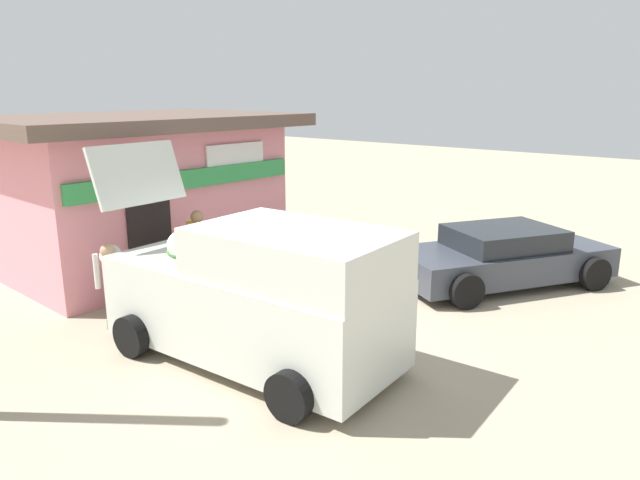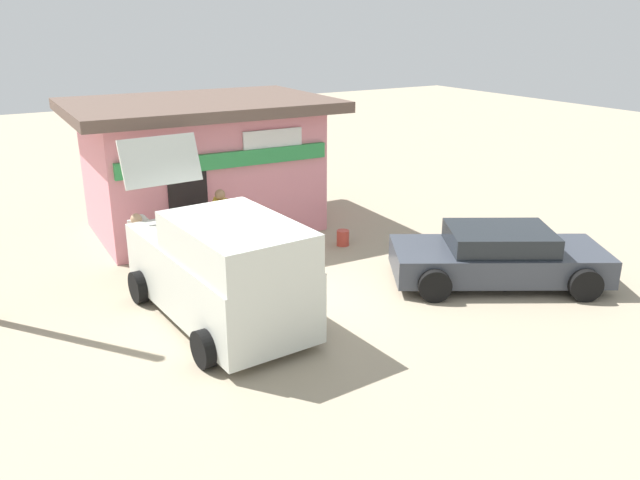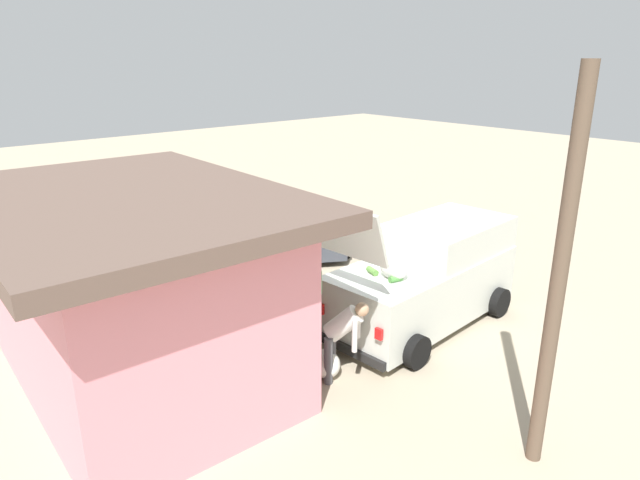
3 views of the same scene
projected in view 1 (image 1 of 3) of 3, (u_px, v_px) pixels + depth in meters
The scene contains 8 objects.
ground_plane at pixel (299, 333), 9.40m from camera, with size 60.00×60.00×0.00m, color tan.
storefront_bar at pixel (142, 190), 12.61m from camera, with size 6.47×4.67×3.28m.
delivery_van at pixel (259, 295), 8.18m from camera, with size 2.35×4.77×2.97m.
parked_sedan at pixel (502, 256), 11.69m from camera, with size 4.58×3.69×1.15m.
vendor_standing at pixel (198, 248), 10.75m from camera, with size 0.36×0.57×1.67m.
customer_bending at pixel (117, 272), 9.60m from camera, with size 0.74×0.71×1.45m.
unloaded_banana_pile at pixel (132, 305), 10.07m from camera, with size 0.83×0.77×0.43m.
paint_bucket at pixel (318, 259), 12.83m from camera, with size 0.30×0.30×0.37m, color #BF3F33.
Camera 1 is at (-6.53, -5.81, 3.78)m, focal length 32.94 mm.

